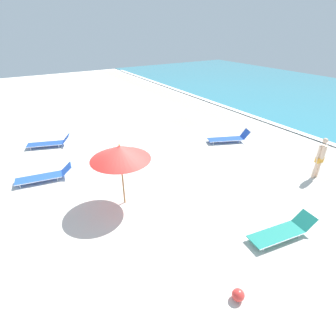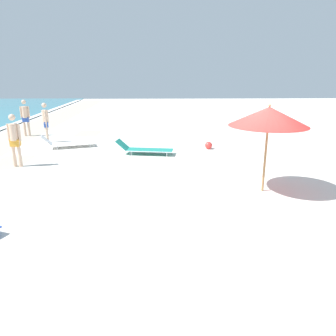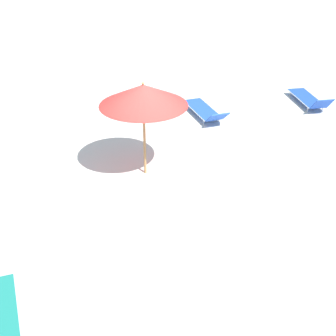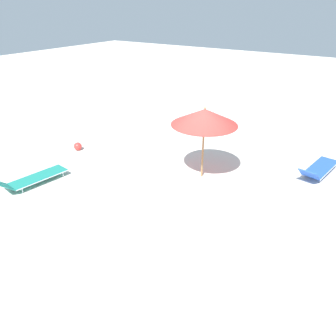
{
  "view_description": "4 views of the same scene",
  "coord_description": "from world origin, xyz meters",
  "px_view_note": "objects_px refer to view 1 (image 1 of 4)",
  "views": [
    {
      "loc": [
        7.37,
        -3.25,
        5.71
      ],
      "look_at": [
        -0.16,
        1.36,
        0.8
      ],
      "focal_mm": 28.0,
      "sensor_mm": 36.0,
      "label": 1
    },
    {
      "loc": [
        -8.24,
        2.19,
        3.11
      ],
      "look_at": [
        -0.42,
        1.99,
        0.78
      ],
      "focal_mm": 35.0,
      "sensor_mm": 36.0,
      "label": 2
    },
    {
      "loc": [
        4.2,
        8.35,
        5.7
      ],
      "look_at": [
        0.33,
        1.23,
        1.12
      ],
      "focal_mm": 50.0,
      "sensor_mm": 36.0,
      "label": 3
    },
    {
      "loc": [
        -4.27,
        7.83,
        5.07
      ],
      "look_at": [
        -0.02,
        1.41,
        1.13
      ],
      "focal_mm": 35.0,
      "sensor_mm": 36.0,
      "label": 4
    }
  ],
  "objects_px": {
    "sun_lounger_beside_umbrella": "(229,138)",
    "beachgoer_wading_adult": "(321,156)",
    "sun_lounger_under_umbrella": "(45,176)",
    "beach_ball": "(238,295)",
    "sun_lounger_near_water_left": "(282,231)",
    "sun_lounger_near_water_right": "(50,143)",
    "beach_umbrella": "(120,153)"
  },
  "relations": [
    {
      "from": "sun_lounger_near_water_right",
      "to": "beachgoer_wading_adult",
      "type": "height_order",
      "value": "beachgoer_wading_adult"
    },
    {
      "from": "sun_lounger_under_umbrella",
      "to": "beach_ball",
      "type": "relative_size",
      "value": 7.55
    },
    {
      "from": "sun_lounger_beside_umbrella",
      "to": "beachgoer_wading_adult",
      "type": "bearing_deg",
      "value": 28.48
    },
    {
      "from": "sun_lounger_near_water_left",
      "to": "beach_ball",
      "type": "distance_m",
      "value": 2.74
    },
    {
      "from": "beach_umbrella",
      "to": "beachgoer_wading_adult",
      "type": "height_order",
      "value": "beach_umbrella"
    },
    {
      "from": "sun_lounger_under_umbrella",
      "to": "sun_lounger_near_water_left",
      "type": "xyz_separation_m",
      "value": [
        7.23,
        5.55,
        0.0
      ]
    },
    {
      "from": "sun_lounger_near_water_right",
      "to": "beach_ball",
      "type": "relative_size",
      "value": 7.4
    },
    {
      "from": "beach_ball",
      "to": "beach_umbrella",
      "type": "bearing_deg",
      "value": -171.39
    },
    {
      "from": "sun_lounger_near_water_left",
      "to": "beachgoer_wading_adult",
      "type": "height_order",
      "value": "beachgoer_wading_adult"
    },
    {
      "from": "sun_lounger_near_water_right",
      "to": "beach_ball",
      "type": "xyz_separation_m",
      "value": [
        11.52,
        2.14,
        -0.07
      ]
    },
    {
      "from": "sun_lounger_near_water_left",
      "to": "beachgoer_wading_adult",
      "type": "bearing_deg",
      "value": 119.18
    },
    {
      "from": "beach_ball",
      "to": "sun_lounger_under_umbrella",
      "type": "bearing_deg",
      "value": -159.94
    },
    {
      "from": "sun_lounger_near_water_left",
      "to": "beach_umbrella",
      "type": "bearing_deg",
      "value": -132.31
    },
    {
      "from": "sun_lounger_under_umbrella",
      "to": "beach_ball",
      "type": "bearing_deg",
      "value": 29.06
    },
    {
      "from": "beach_umbrella",
      "to": "beach_ball",
      "type": "xyz_separation_m",
      "value": [
        4.92,
        0.75,
        -1.84
      ]
    },
    {
      "from": "sun_lounger_near_water_left",
      "to": "sun_lounger_near_water_right",
      "type": "relative_size",
      "value": 1.0
    },
    {
      "from": "sun_lounger_near_water_left",
      "to": "sun_lounger_near_water_right",
      "type": "xyz_separation_m",
      "value": [
        -10.7,
        -4.76,
        0.0
      ]
    },
    {
      "from": "sun_lounger_under_umbrella",
      "to": "beach_ball",
      "type": "height_order",
      "value": "sun_lounger_under_umbrella"
    },
    {
      "from": "beachgoer_wading_adult",
      "to": "sun_lounger_under_umbrella",
      "type": "bearing_deg",
      "value": -23.35
    },
    {
      "from": "sun_lounger_under_umbrella",
      "to": "sun_lounger_near_water_left",
      "type": "distance_m",
      "value": 9.11
    },
    {
      "from": "sun_lounger_beside_umbrella",
      "to": "beach_ball",
      "type": "height_order",
      "value": "sun_lounger_beside_umbrella"
    },
    {
      "from": "sun_lounger_near_water_left",
      "to": "sun_lounger_near_water_right",
      "type": "height_order",
      "value": "sun_lounger_near_water_right"
    },
    {
      "from": "sun_lounger_near_water_right",
      "to": "beachgoer_wading_adult",
      "type": "relative_size",
      "value": 1.26
    },
    {
      "from": "sun_lounger_beside_umbrella",
      "to": "sun_lounger_near_water_left",
      "type": "distance_m",
      "value": 7.26
    },
    {
      "from": "sun_lounger_beside_umbrella",
      "to": "sun_lounger_near_water_left",
      "type": "xyz_separation_m",
      "value": [
        6.25,
        -3.69,
        -0.01
      ]
    },
    {
      "from": "sun_lounger_beside_umbrella",
      "to": "sun_lounger_near_water_left",
      "type": "bearing_deg",
      "value": -8.07
    },
    {
      "from": "sun_lounger_beside_umbrella",
      "to": "beach_ball",
      "type": "relative_size",
      "value": 7.55
    },
    {
      "from": "sun_lounger_under_umbrella",
      "to": "beach_ball",
      "type": "distance_m",
      "value": 8.56
    },
    {
      "from": "sun_lounger_near_water_right",
      "to": "beach_ball",
      "type": "distance_m",
      "value": 11.72
    },
    {
      "from": "sun_lounger_near_water_left",
      "to": "beachgoer_wading_adult",
      "type": "relative_size",
      "value": 1.27
    },
    {
      "from": "beach_umbrella",
      "to": "beach_ball",
      "type": "bearing_deg",
      "value": 8.61
    },
    {
      "from": "sun_lounger_beside_umbrella",
      "to": "beach_ball",
      "type": "distance_m",
      "value": 9.48
    }
  ]
}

